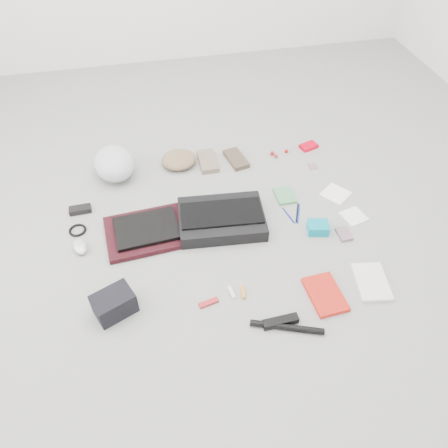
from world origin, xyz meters
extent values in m
plane|color=gray|center=(0.00, 0.00, 0.00)|extent=(4.00, 4.00, 0.00)
cube|color=black|center=(0.00, 0.05, 0.04)|extent=(0.46, 0.35, 0.07)
cube|color=black|center=(0.00, 0.05, 0.08)|extent=(0.43, 0.23, 0.01)
cube|color=black|center=(-0.39, 0.06, 0.01)|extent=(0.44, 0.34, 0.03)
cube|color=black|center=(-0.39, 0.06, 0.04)|extent=(0.33, 0.25, 0.02)
ellipsoid|color=silver|center=(-0.52, 0.58, 0.09)|extent=(0.27, 0.32, 0.17)
ellipsoid|color=#886D4C|center=(-0.15, 0.60, 0.04)|extent=(0.25, 0.24, 0.07)
cube|color=#826D59|center=(0.03, 0.57, 0.02)|extent=(0.10, 0.20, 0.03)
cube|color=brown|center=(0.20, 0.56, 0.01)|extent=(0.13, 0.21, 0.03)
cube|color=black|center=(-0.72, 0.30, 0.02)|extent=(0.12, 0.06, 0.03)
torus|color=black|center=(-0.74, 0.16, 0.01)|extent=(0.10, 0.10, 0.01)
ellipsoid|color=silver|center=(-0.72, 0.03, 0.02)|extent=(0.09, 0.12, 0.04)
cube|color=black|center=(-0.57, -0.37, 0.06)|extent=(0.20, 0.18, 0.11)
cube|color=maroon|center=(-0.16, -0.42, 0.01)|extent=(0.09, 0.04, 0.01)
cylinder|color=silver|center=(-0.05, -0.39, 0.01)|extent=(0.03, 0.07, 0.02)
cylinder|color=orange|center=(0.00, -0.40, 0.01)|extent=(0.02, 0.07, 0.02)
cube|color=black|center=(0.12, -0.59, 0.02)|extent=(0.16, 0.04, 0.03)
cylinder|color=black|center=(0.14, -0.62, 0.01)|extent=(0.30, 0.14, 0.03)
cube|color=red|center=(0.36, -0.49, 0.01)|extent=(0.16, 0.22, 0.02)
cube|color=silver|center=(0.59, -0.47, 0.01)|extent=(0.17, 0.23, 0.02)
cube|color=#498857|center=(0.39, 0.18, 0.01)|extent=(0.10, 0.13, 0.02)
cylinder|color=navy|center=(0.36, 0.03, 0.00)|extent=(0.03, 0.13, 0.01)
cylinder|color=black|center=(0.41, 0.04, 0.00)|extent=(0.06, 0.13, 0.01)
cylinder|color=navy|center=(0.41, 0.03, 0.00)|extent=(0.06, 0.13, 0.01)
cube|color=#0596B2|center=(0.47, -0.11, 0.03)|extent=(0.12, 0.10, 0.05)
cube|color=gray|center=(0.59, -0.16, 0.01)|extent=(0.06, 0.09, 0.02)
cube|color=white|center=(0.67, 0.14, 0.00)|extent=(0.19, 0.19, 0.01)
cube|color=white|center=(0.70, -0.05, 0.00)|extent=(0.14, 0.14, 0.01)
sphere|color=#A4131E|center=(0.43, 0.57, 0.01)|extent=(0.03, 0.03, 0.03)
sphere|color=maroon|center=(0.44, 0.54, 0.01)|extent=(0.03, 0.03, 0.02)
sphere|color=#AE0406|center=(0.52, 0.57, 0.01)|extent=(0.03, 0.03, 0.02)
cube|color=red|center=(0.68, 0.59, 0.01)|extent=(0.12, 0.10, 0.02)
cube|color=#996589|center=(0.64, 0.40, 0.00)|extent=(0.05, 0.06, 0.00)
camera|label=1|loc=(-0.33, -1.51, 1.64)|focal=35.00mm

